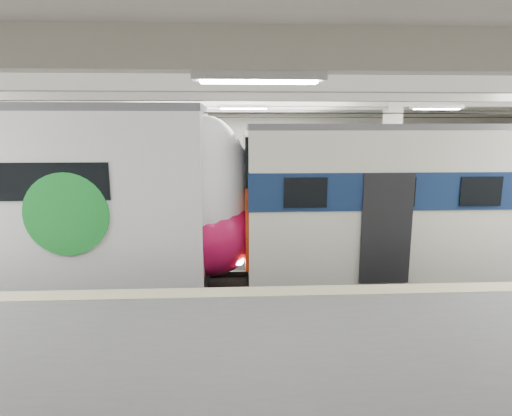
{
  "coord_description": "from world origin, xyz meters",
  "views": [
    {
      "loc": [
        -0.31,
        -11.31,
        4.37
      ],
      "look_at": [
        0.33,
        1.0,
        2.0
      ],
      "focal_mm": 30.0,
      "sensor_mm": 36.0,
      "label": 1
    }
  ],
  "objects": [
    {
      "name": "older_rer",
      "position": [
        6.62,
        0.0,
        2.32
      ],
      "size": [
        13.4,
        2.96,
        4.42
      ],
      "color": "silver",
      "rests_on": "ground"
    },
    {
      "name": "far_train",
      "position": [
        -8.0,
        5.5,
        2.28
      ],
      "size": [
        13.87,
        3.09,
        4.42
      ],
      "rotation": [
        0.0,
        0.0,
        0.02
      ],
      "color": "white",
      "rests_on": "ground"
    },
    {
      "name": "station_hall",
      "position": [
        0.0,
        -1.74,
        3.24
      ],
      "size": [
        36.0,
        24.0,
        5.75
      ],
      "color": "black",
      "rests_on": "ground"
    }
  ]
}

